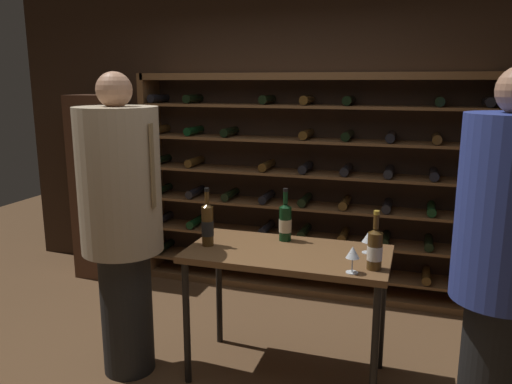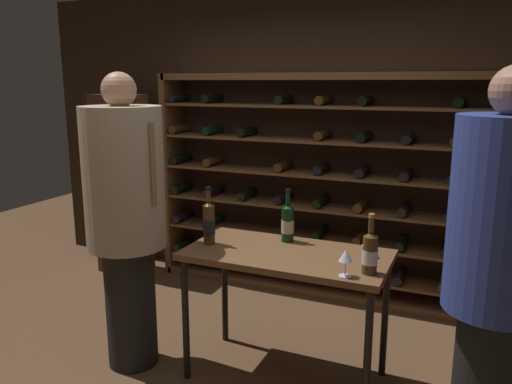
# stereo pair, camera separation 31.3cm
# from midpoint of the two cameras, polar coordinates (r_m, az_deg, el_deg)

# --- Properties ---
(back_wall) EXTENTS (5.60, 0.10, 2.71)m
(back_wall) POSITION_cam_midpoint_polar(r_m,az_deg,el_deg) (4.69, 1.78, 5.84)
(back_wall) COLOR #332319
(back_wall) RESTS_ON ground
(wine_rack) EXTENTS (3.10, 0.32, 1.95)m
(wine_rack) POSITION_cam_midpoint_polar(r_m,az_deg,el_deg) (4.50, 3.64, 0.52)
(wine_rack) COLOR brown
(wine_rack) RESTS_ON ground
(tasting_table) EXTENTS (1.25, 0.64, 0.85)m
(tasting_table) POSITION_cam_midpoint_polar(r_m,az_deg,el_deg) (3.20, 0.73, -8.19)
(tasting_table) COLOR brown
(tasting_table) RESTS_ON ground
(person_bystander_dark_jacket) EXTENTS (0.52, 0.51, 1.94)m
(person_bystander_dark_jacket) POSITION_cam_midpoint_polar(r_m,az_deg,el_deg) (3.33, -17.50, -2.49)
(person_bystander_dark_jacket) COLOR black
(person_bystander_dark_jacket) RESTS_ON ground
(person_guest_blue_shirt) EXTENTS (0.47, 0.47, 1.95)m
(person_guest_blue_shirt) POSITION_cam_midpoint_polar(r_m,az_deg,el_deg) (2.67, 23.07, -6.29)
(person_guest_blue_shirt) COLOR black
(person_guest_blue_shirt) RESTS_ON ground
(display_cabinet) EXTENTS (0.44, 0.36, 1.76)m
(display_cabinet) POSITION_cam_midpoint_polar(r_m,az_deg,el_deg) (5.16, -18.81, 0.45)
(display_cabinet) COLOR #4C2D1E
(display_cabinet) RESTS_ON ground
(wine_bottle_black_capsule) EXTENTS (0.08, 0.08, 0.35)m
(wine_bottle_black_capsule) POSITION_cam_midpoint_polar(r_m,az_deg,el_deg) (3.34, 0.62, -3.39)
(wine_bottle_black_capsule) COLOR black
(wine_bottle_black_capsule) RESTS_ON tasting_table
(wine_bottle_gold_foil) EXTENTS (0.09, 0.09, 0.34)m
(wine_bottle_gold_foil) POSITION_cam_midpoint_polar(r_m,az_deg,el_deg) (2.88, 10.17, -6.31)
(wine_bottle_gold_foil) COLOR #4C3314
(wine_bottle_gold_foil) RESTS_ON tasting_table
(wine_bottle_green_slim) EXTENTS (0.08, 0.08, 0.38)m
(wine_bottle_green_slim) POSITION_cam_midpoint_polar(r_m,az_deg,el_deg) (3.27, -8.21, -3.63)
(wine_bottle_green_slim) COLOR #4C3314
(wine_bottle_green_slim) RESTS_ON tasting_table
(wine_glass_stemmed_right) EXTENTS (0.08, 0.08, 0.15)m
(wine_glass_stemmed_right) POSITION_cam_midpoint_polar(r_m,az_deg,el_deg) (2.81, 7.66, -6.92)
(wine_glass_stemmed_right) COLOR silver
(wine_glass_stemmed_right) RESTS_ON tasting_table
(wine_glass_stemmed_left) EXTENTS (0.08, 0.08, 0.13)m
(wine_glass_stemmed_left) POSITION_cam_midpoint_polar(r_m,az_deg,el_deg) (3.15, 9.70, -5.18)
(wine_glass_stemmed_left) COLOR silver
(wine_glass_stemmed_left) RESTS_ON tasting_table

